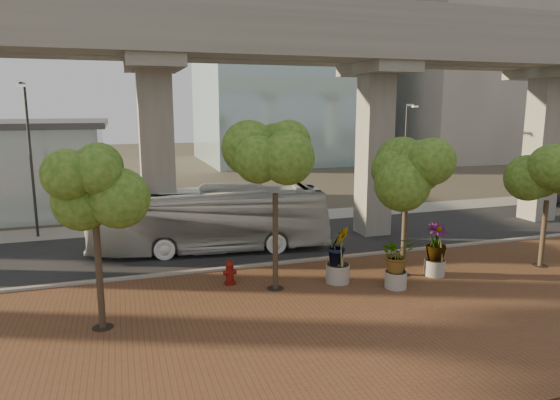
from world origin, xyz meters
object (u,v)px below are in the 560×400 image
object	(u,v)px
planter_front	(397,257)
fire_hydrant	(230,272)
transit_bus	(211,219)
parked_car	(552,193)

from	to	relation	value
planter_front	fire_hydrant	bearing A→B (deg)	158.47
transit_bus	planter_front	distance (m)	9.81
transit_bus	planter_front	world-z (taller)	transit_bus
parked_car	planter_front	distance (m)	24.31
transit_bus	parked_car	world-z (taller)	transit_bus
fire_hydrant	planter_front	bearing A→B (deg)	-21.53
transit_bus	parked_car	xyz separation A→B (m)	(27.02, 4.71, -0.85)
transit_bus	fire_hydrant	distance (m)	5.31
parked_car	planter_front	bearing A→B (deg)	96.05
fire_hydrant	transit_bus	bearing A→B (deg)	88.02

